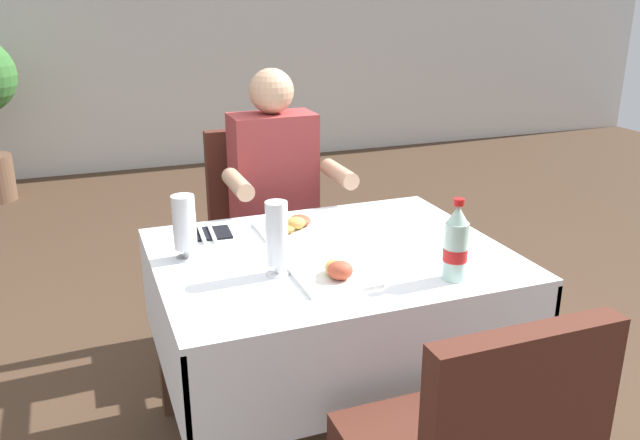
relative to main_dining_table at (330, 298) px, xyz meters
The scene contains 9 objects.
main_dining_table is the anchor object (origin of this frame).
chair_far_diner_seat 0.84m from the main_dining_table, 90.00° to the left, with size 0.44×0.50×0.97m.
seated_diner_far 0.75m from the main_dining_table, 86.55° to the left, with size 0.50×0.46×1.26m.
plate_near_camera 0.29m from the main_dining_table, 107.94° to the right, with size 0.23×0.23×0.07m.
plate_far_diner 0.30m from the main_dining_table, 101.71° to the left, with size 0.25×0.25×0.06m.
beer_glass_left 0.55m from the main_dining_table, 165.69° to the left, with size 0.07×0.07×0.21m.
beer_glass_middle 0.38m from the main_dining_table, 153.10° to the right, with size 0.07×0.07×0.23m.
cola_bottle_primary 0.51m from the main_dining_table, 50.97° to the right, with size 0.07×0.07×0.25m.
napkin_cutlery_set 0.50m from the main_dining_table, 138.86° to the left, with size 0.18×0.19×0.01m.
Camera 1 is at (-0.66, -1.84, 1.57)m, focal length 36.94 mm.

